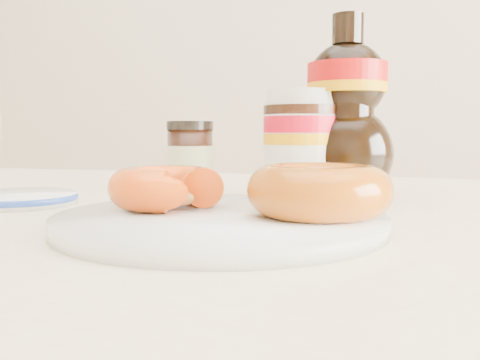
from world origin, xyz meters
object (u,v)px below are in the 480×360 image
(syrup_bottle, at_px, (346,107))
(blue_rim_saucer, at_px, (18,198))
(dining_table, at_px, (232,290))
(plate, at_px, (221,221))
(donut_whole, at_px, (319,190))
(nutella_jar, at_px, (301,140))
(donut_bitten, at_px, (167,188))
(dark_jar, at_px, (190,159))

(syrup_bottle, distance_m, blue_rim_saucer, 0.38)
(dining_table, xyz_separation_m, plate, (0.03, -0.11, 0.09))
(donut_whole, height_order, nutella_jar, nutella_jar)
(nutella_jar, distance_m, blue_rim_saucer, 0.32)
(nutella_jar, bearing_deg, donut_bitten, -109.18)
(dining_table, relative_size, blue_rim_saucer, 11.33)
(donut_bitten, xyz_separation_m, dark_jar, (-0.06, 0.19, 0.01))
(donut_whole, bearing_deg, nutella_jar, 104.87)
(donut_bitten, height_order, nutella_jar, nutella_jar)
(plate, relative_size, blue_rim_saucer, 2.10)
(dining_table, distance_m, blue_rim_saucer, 0.25)
(donut_bitten, xyz_separation_m, syrup_bottle, (0.12, 0.22, 0.08))
(plate, height_order, blue_rim_saucer, same)
(nutella_jar, bearing_deg, donut_whole, -75.13)
(plate, height_order, donut_whole, donut_whole)
(plate, bearing_deg, donut_bitten, 163.27)
(syrup_bottle, relative_size, dark_jar, 2.35)
(dining_table, relative_size, dark_jar, 15.55)
(nutella_jar, distance_m, dark_jar, 0.14)
(plate, relative_size, nutella_jar, 2.07)
(dining_table, distance_m, dark_jar, 0.18)
(dining_table, relative_size, donut_whole, 12.71)
(dining_table, bearing_deg, syrup_bottle, 53.25)
(donut_bitten, bearing_deg, blue_rim_saucer, 150.24)
(dining_table, height_order, dark_jar, dark_jar)
(donut_whole, relative_size, nutella_jar, 0.88)
(plate, bearing_deg, blue_rim_saucer, 164.08)
(plate, bearing_deg, nutella_jar, 85.30)
(plate, bearing_deg, syrup_bottle, 74.11)
(donut_bitten, height_order, donut_whole, donut_whole)
(dining_table, bearing_deg, plate, -75.72)
(dining_table, bearing_deg, donut_whole, -44.00)
(donut_whole, height_order, blue_rim_saucer, donut_whole)
(dining_table, distance_m, nutella_jar, 0.20)
(dining_table, bearing_deg, blue_rim_saucer, -170.47)
(nutella_jar, xyz_separation_m, dark_jar, (-0.13, -0.02, -0.02))
(donut_bitten, relative_size, dark_jar, 1.09)
(donut_bitten, distance_m, dark_jar, 0.20)
(nutella_jar, bearing_deg, dark_jar, -171.16)
(dining_table, xyz_separation_m, dark_jar, (-0.09, 0.09, 0.13))
(plate, height_order, dark_jar, dark_jar)
(dining_table, bearing_deg, dark_jar, 132.04)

